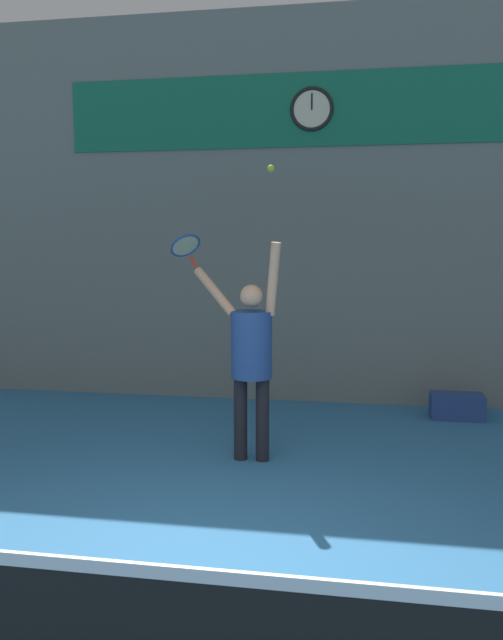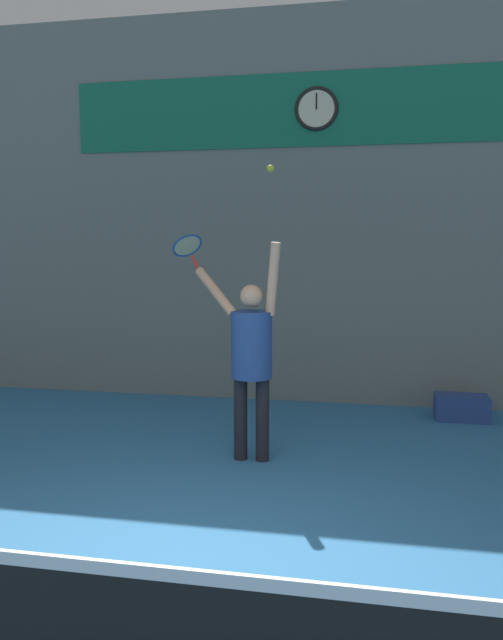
{
  "view_description": "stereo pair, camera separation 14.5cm",
  "coord_description": "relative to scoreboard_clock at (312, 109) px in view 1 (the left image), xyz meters",
  "views": [
    {
      "loc": [
        0.94,
        -3.3,
        2.05
      ],
      "look_at": [
        -0.02,
        2.42,
        1.35
      ],
      "focal_mm": 35.0,
      "sensor_mm": 36.0,
      "label": 1
    },
    {
      "loc": [
        1.08,
        -3.27,
        2.05
      ],
      "look_at": [
        -0.02,
        2.42,
        1.35
      ],
      "focal_mm": 35.0,
      "sensor_mm": 36.0,
      "label": 2
    }
  ],
  "objects": [
    {
      "name": "sponsor_banner",
      "position": [
        -0.36,
        0.02,
        -0.0
      ],
      "size": [
        5.62,
        0.02,
        0.9
      ],
      "color": "#146B4C"
    },
    {
      "name": "tennis_racket",
      "position": [
        -1.14,
        -1.8,
        -1.7
      ],
      "size": [
        0.41,
        0.41,
        0.38
      ],
      "color": "red"
    },
    {
      "name": "scoreboard_clock",
      "position": [
        0.0,
        0.0,
        0.0
      ],
      "size": [
        0.54,
        0.05,
        0.54
      ],
      "color": "beige"
    },
    {
      "name": "ground_plane",
      "position": [
        -0.36,
        -4.73,
        -3.73
      ],
      "size": [
        18.0,
        18.0,
        0.0
      ],
      "primitive_type": "plane",
      "color": "teal"
    },
    {
      "name": "equipment_bag",
      "position": [
        1.8,
        -0.49,
        -3.59
      ],
      "size": [
        0.61,
        0.34,
        0.3
      ],
      "color": "navy",
      "rests_on": "ground_plane"
    },
    {
      "name": "tennis_player",
      "position": [
        -0.38,
        -2.3,
        -2.68
      ],
      "size": [
        0.95,
        0.59,
        2.08
      ],
      "color": "black",
      "rests_on": "ground_plane"
    },
    {
      "name": "tennis_ball",
      "position": [
        -0.19,
        -2.4,
        -1.0
      ],
      "size": [
        0.07,
        0.07,
        0.07
      ],
      "color": "#CCDB2D"
    },
    {
      "name": "back_wall",
      "position": [
        -0.36,
        0.08,
        -1.23
      ],
      "size": [
        18.0,
        0.1,
        5.0
      ],
      "color": "slate",
      "rests_on": "ground_plane"
    }
  ]
}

